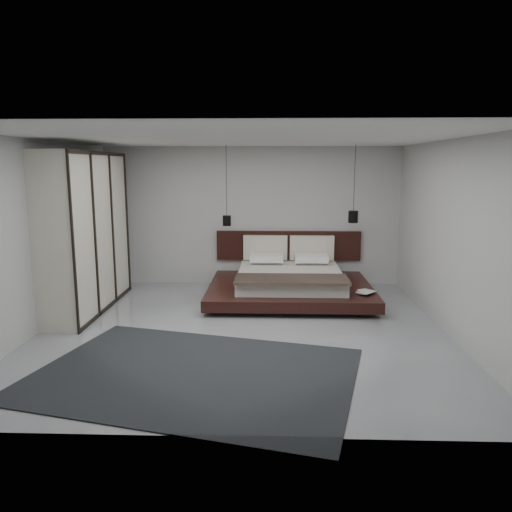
{
  "coord_description": "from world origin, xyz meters",
  "views": [
    {
      "loc": [
        0.44,
        -7.14,
        2.43
      ],
      "look_at": [
        0.15,
        1.2,
        0.9
      ],
      "focal_mm": 35.0,
      "sensor_mm": 36.0,
      "label": 1
    }
  ],
  "objects_px": {
    "lattice_screen": "(100,224)",
    "bed": "(290,281)",
    "wardrobe": "(86,232)",
    "rug": "(194,374)",
    "pendant_left": "(227,220)",
    "pendant_right": "(353,216)"
  },
  "relations": [
    {
      "from": "lattice_screen",
      "to": "bed",
      "type": "xyz_separation_m",
      "value": [
        3.71,
        -0.55,
        -1.0
      ]
    },
    {
      "from": "lattice_screen",
      "to": "wardrobe",
      "type": "height_order",
      "value": "wardrobe"
    },
    {
      "from": "bed",
      "to": "rug",
      "type": "relative_size",
      "value": 0.8
    },
    {
      "from": "pendant_left",
      "to": "rug",
      "type": "xyz_separation_m",
      "value": [
        -0.03,
        -4.03,
        -1.38
      ]
    },
    {
      "from": "pendant_right",
      "to": "wardrobe",
      "type": "relative_size",
      "value": 0.54
    },
    {
      "from": "lattice_screen",
      "to": "wardrobe",
      "type": "relative_size",
      "value": 0.96
    },
    {
      "from": "pendant_right",
      "to": "wardrobe",
      "type": "bearing_deg",
      "value": -163.96
    },
    {
      "from": "bed",
      "to": "lattice_screen",
      "type": "bearing_deg",
      "value": 171.59
    },
    {
      "from": "pendant_left",
      "to": "pendant_right",
      "type": "distance_m",
      "value": 2.42
    },
    {
      "from": "lattice_screen",
      "to": "wardrobe",
      "type": "distance_m",
      "value": 1.43
    },
    {
      "from": "lattice_screen",
      "to": "bed",
      "type": "distance_m",
      "value": 3.88
    },
    {
      "from": "bed",
      "to": "wardrobe",
      "type": "relative_size",
      "value": 1.09
    },
    {
      "from": "wardrobe",
      "to": "rug",
      "type": "xyz_separation_m",
      "value": [
        2.22,
        -2.69,
        -1.32
      ]
    },
    {
      "from": "wardrobe",
      "to": "rug",
      "type": "height_order",
      "value": "wardrobe"
    },
    {
      "from": "bed",
      "to": "wardrobe",
      "type": "height_order",
      "value": "wardrobe"
    },
    {
      "from": "wardrobe",
      "to": "rug",
      "type": "relative_size",
      "value": 0.73
    },
    {
      "from": "pendant_left",
      "to": "rug",
      "type": "bearing_deg",
      "value": -90.38
    },
    {
      "from": "pendant_left",
      "to": "wardrobe",
      "type": "height_order",
      "value": "pendant_left"
    },
    {
      "from": "pendant_left",
      "to": "bed",
      "type": "bearing_deg",
      "value": -21.6
    },
    {
      "from": "pendant_right",
      "to": "wardrobe",
      "type": "xyz_separation_m",
      "value": [
        -4.66,
        -1.34,
        -0.14
      ]
    },
    {
      "from": "bed",
      "to": "rug",
      "type": "xyz_separation_m",
      "value": [
        -1.23,
        -3.55,
        -0.29
      ]
    },
    {
      "from": "pendant_right",
      "to": "lattice_screen",
      "type": "bearing_deg",
      "value": 179.18
    }
  ]
}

